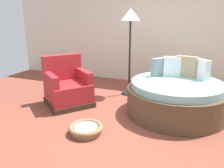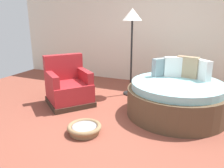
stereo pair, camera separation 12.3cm
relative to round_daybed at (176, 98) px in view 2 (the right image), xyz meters
The scene contains 6 objects.
ground_plane 1.15m from the round_daybed, 136.33° to the right, with size 8.00×8.00×0.02m, color brown.
back_wall 2.25m from the round_daybed, 113.79° to the left, with size 8.00×0.12×2.71m, color silver.
round_daybed is the anchor object (origin of this frame).
red_armchair 2.04m from the round_daybed, behind, with size 1.12×1.12×0.94m.
pet_basket 1.69m from the round_daybed, 132.33° to the right, with size 0.51×0.51×0.13m.
floor_lamp 1.78m from the round_daybed, 147.11° to the left, with size 0.40×0.40×1.82m.
Camera 2 is at (1.26, -3.08, 1.67)m, focal length 36.36 mm.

